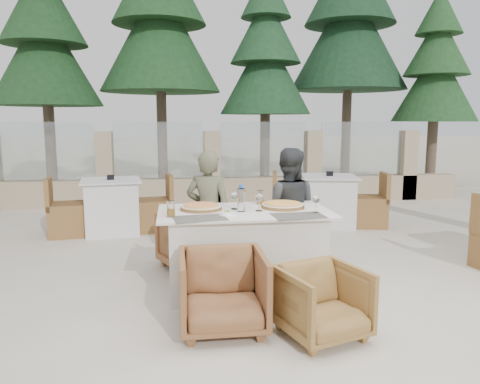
{
  "coord_description": "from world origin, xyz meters",
  "views": [
    {
      "loc": [
        -0.71,
        -4.15,
        1.61
      ],
      "look_at": [
        -0.08,
        0.39,
        0.9
      ],
      "focal_mm": 35.0,
      "sensor_mm": 36.0,
      "label": 1
    }
  ],
  "objects": [
    {
      "name": "pine_far_left",
      "position": [
        -3.5,
        7.0,
        2.75
      ],
      "size": [
        2.42,
        2.42,
        5.5
      ],
      "primitive_type": "cone",
      "color": "#1C411E",
      "rests_on": "ground"
    },
    {
      "name": "armchair_far_left",
      "position": [
        -0.52,
        0.82,
        0.31
      ],
      "size": [
        0.88,
        0.89,
        0.62
      ],
      "primitive_type": "imported",
      "rotation": [
        0.0,
        0.0,
        3.57
      ],
      "color": "brown",
      "rests_on": "ground"
    },
    {
      "name": "placemat_near_right",
      "position": [
        0.36,
        -0.22,
        0.77
      ],
      "size": [
        0.47,
        0.33,
        0.0
      ],
      "primitive_type": "cube",
      "rotation": [
        0.0,
        0.0,
        0.06
      ],
      "color": "#544F48",
      "rests_on": "dining_table"
    },
    {
      "name": "pizza_left",
      "position": [
        -0.47,
        0.19,
        0.8
      ],
      "size": [
        0.49,
        0.49,
        0.05
      ],
      "primitive_type": "cylinder",
      "rotation": [
        0.0,
        0.0,
        -0.28
      ],
      "color": "#C5481A",
      "rests_on": "dining_table"
    },
    {
      "name": "pine_centre",
      "position": [
        1.5,
        7.2,
        2.5
      ],
      "size": [
        2.2,
        2.2,
        5.0
      ],
      "primitive_type": "cone",
      "color": "#1F4827",
      "rests_on": "ground"
    },
    {
      "name": "armchair_near_right",
      "position": [
        0.35,
        -0.97,
        0.27
      ],
      "size": [
        0.73,
        0.74,
        0.54
      ],
      "primitive_type": "imported",
      "rotation": [
        0.0,
        0.0,
        0.31
      ],
      "color": "olive",
      "rests_on": "ground"
    },
    {
      "name": "pine_mid_right",
      "position": [
        3.8,
        7.8,
        3.4
      ],
      "size": [
        2.99,
        2.99,
        6.8
      ],
      "primitive_type": "cone",
      "color": "#193E23",
      "rests_on": "ground"
    },
    {
      "name": "dining_table",
      "position": [
        -0.08,
        0.09,
        0.39
      ],
      "size": [
        1.6,
        0.9,
        0.77
      ],
      "primitive_type": null,
      "color": "silver",
      "rests_on": "ground"
    },
    {
      "name": "armchair_near_left",
      "position": [
        -0.37,
        -0.74,
        0.31
      ],
      "size": [
        0.66,
        0.68,
        0.61
      ],
      "primitive_type": "imported",
      "rotation": [
        0.0,
        0.0,
        -0.01
      ],
      "color": "brown",
      "rests_on": "ground"
    },
    {
      "name": "diner_left",
      "position": [
        -0.37,
        0.61,
        0.65
      ],
      "size": [
        0.55,
        0.45,
        1.3
      ],
      "primitive_type": "imported",
      "rotation": [
        0.0,
        0.0,
        2.8
      ],
      "color": "#55563E",
      "rests_on": "ground"
    },
    {
      "name": "placemat_near_left",
      "position": [
        -0.51,
        -0.21,
        0.77
      ],
      "size": [
        0.49,
        0.36,
        0.0
      ],
      "primitive_type": "cube",
      "rotation": [
        0.0,
        0.0,
        0.13
      ],
      "color": "#58544C",
      "rests_on": "dining_table"
    },
    {
      "name": "bg_table_a",
      "position": [
        -1.62,
        2.61,
        0.39
      ],
      "size": [
        1.74,
        1.03,
        0.77
      ],
      "primitive_type": null,
      "rotation": [
        0.0,
        0.0,
        0.14
      ],
      "color": "silver",
      "rests_on": "ground"
    },
    {
      "name": "sand_patch",
      "position": [
        0.0,
        14.0,
        0.01
      ],
      "size": [
        30.0,
        16.0,
        0.01
      ],
      "primitive_type": "cube",
      "color": "beige",
      "rests_on": "ground"
    },
    {
      "name": "wine_glass_corner",
      "position": [
        0.55,
        -0.11,
        0.86
      ],
      "size": [
        0.08,
        0.08,
        0.18
      ],
      "primitive_type": null,
      "rotation": [
        0.0,
        0.0,
        -0.03
      ],
      "color": "white",
      "rests_on": "dining_table"
    },
    {
      "name": "diner_right",
      "position": [
        0.46,
        0.59,
        0.66
      ],
      "size": [
        0.77,
        0.67,
        1.32
      ],
      "primitive_type": "imported",
      "rotation": [
        0.0,
        0.0,
        2.83
      ],
      "color": "#323436",
      "rests_on": "ground"
    },
    {
      "name": "pine_far_right",
      "position": [
        5.5,
        6.5,
        2.25
      ],
      "size": [
        1.98,
        1.98,
        4.5
      ],
      "primitive_type": "cone",
      "color": "#234F25",
      "rests_on": "ground"
    },
    {
      "name": "beer_glass_right",
      "position": [
        0.13,
        0.39,
        0.84
      ],
      "size": [
        0.08,
        0.08,
        0.14
      ],
      "primitive_type": "cylinder",
      "rotation": [
        0.0,
        0.0,
        0.19
      ],
      "color": "orange",
      "rests_on": "dining_table"
    },
    {
      "name": "olive_dish",
      "position": [
        -0.26,
        -0.11,
        0.79
      ],
      "size": [
        0.11,
        0.11,
        0.04
      ],
      "primitive_type": null,
      "rotation": [
        0.0,
        0.0,
        -0.04
      ],
      "color": "white",
      "rests_on": "dining_table"
    },
    {
      "name": "wine_glass_centre",
      "position": [
        -0.16,
        0.17,
        0.86
      ],
      "size": [
        0.09,
        0.09,
        0.18
      ],
      "primitive_type": null,
      "rotation": [
        0.0,
        0.0,
        -0.18
      ],
      "color": "silver",
      "rests_on": "dining_table"
    },
    {
      "name": "armchair_far_right",
      "position": [
        0.39,
        0.58,
        0.33
      ],
      "size": [
        0.77,
        0.79,
        0.66
      ],
      "primitive_type": "imported",
      "rotation": [
        0.0,
        0.0,
        3.04
      ],
      "color": "brown",
      "rests_on": "ground"
    },
    {
      "name": "beer_glass_left",
      "position": [
        -0.76,
        -0.1,
        0.84
      ],
      "size": [
        0.08,
        0.08,
        0.14
      ],
      "primitive_type": "cylinder",
      "rotation": [
        0.0,
        0.0,
        -0.13
      ],
      "color": "#C18B1B",
      "rests_on": "dining_table"
    },
    {
      "name": "water_bottle",
      "position": [
        -0.11,
        0.05,
        0.9
      ],
      "size": [
        0.1,
        0.1,
        0.25
      ],
      "primitive_type": "cylinder",
      "rotation": [
        0.0,
        0.0,
        -0.41
      ],
      "color": "#C2E4FF",
      "rests_on": "dining_table"
    },
    {
      "name": "pine_mid_left",
      "position": [
        -1.0,
        7.5,
        3.25
      ],
      "size": [
        2.86,
        2.86,
        6.5
      ],
      "primitive_type": "cone",
      "color": "#1E4821",
      "rests_on": "ground"
    },
    {
      "name": "ground",
      "position": [
        0.0,
        0.0,
        0.0
      ],
      "size": [
        80.0,
        80.0,
        0.0
      ],
      "primitive_type": "plane",
      "color": "beige",
      "rests_on": "ground"
    },
    {
      "name": "wine_glass_near",
      "position": [
        0.05,
        0.05,
        0.86
      ],
      "size": [
        0.1,
        0.1,
        0.18
      ],
      "primitive_type": null,
      "rotation": [
        0.0,
        0.0,
        0.32
      ],
      "color": "white",
      "rests_on": "dining_table"
    },
    {
      "name": "bg_table_b",
      "position": [
        1.61,
        2.62,
        0.39
      ],
      "size": [
        1.77,
        1.13,
        0.77
      ],
      "primitive_type": null,
      "rotation": [
        0.0,
        0.0,
        -0.2
      ],
      "color": "silver",
      "rests_on": "ground"
    },
    {
      "name": "pizza_right",
      "position": [
        0.31,
        0.18,
        0.8
      ],
      "size": [
        0.47,
        0.47,
        0.05
      ],
      "primitive_type": "cylinder",
      "rotation": [
        0.0,
        0.0,
        0.15
      ],
      "color": "orange",
      "rests_on": "dining_table"
    },
    {
      "name": "perimeter_wall_far",
      "position": [
        0.0,
        4.8,
        0.8
      ],
      "size": [
        10.0,
        0.34,
        1.6
      ],
      "primitive_type": null,
      "color": "tan",
      "rests_on": "ground"
    }
  ]
}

